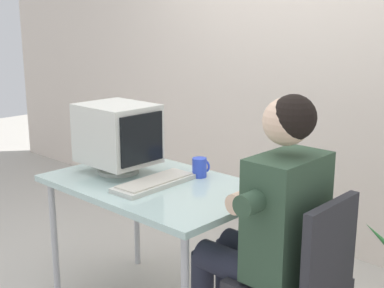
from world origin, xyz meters
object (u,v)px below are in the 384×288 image
office_chair (301,279)px  desk_mug (200,167)px  crt_monitor (118,134)px  person_seated (266,223)px  keyboard (155,182)px  desk (155,193)px

office_chair → desk_mug: office_chair is taller
crt_monitor → person_seated: size_ratio=0.32×
keyboard → desk_mug: bearing=75.8°
keyboard → office_chair: 0.88m
crt_monitor → keyboard: crt_monitor is taller
office_chair → desk: bearing=-178.3°
desk → person_seated: (0.69, 0.03, 0.02)m
crt_monitor → desk_mug: bearing=33.5°
crt_monitor → desk_mug: 0.48m
desk → keyboard: bearing=-41.2°
desk_mug → office_chair: bearing=-15.2°
office_chair → person_seated: (-0.18, -0.00, 0.20)m
office_chair → desk_mug: 0.85m
office_chair → desk_mug: bearing=164.8°
desk → office_chair: 0.89m
desk → crt_monitor: (-0.27, -0.02, 0.28)m
desk → crt_monitor: crt_monitor is taller
crt_monitor → keyboard: 0.37m
crt_monitor → office_chair: 1.24m
desk_mug → person_seated: bearing=-19.7°
keyboard → crt_monitor: bearing=176.8°
desk → person_seated: bearing=2.1°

